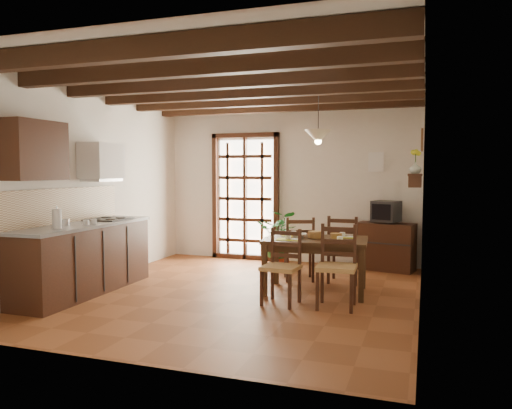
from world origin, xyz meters
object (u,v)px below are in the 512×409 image
at_px(chair_near_right, 336,282).
at_px(pendant_lamp, 318,135).
at_px(kitchen_counter, 84,257).
at_px(chair_near_left, 281,281).
at_px(chair_far_right, 344,261).
at_px(chair_far_left, 299,260).
at_px(potted_plant, 280,234).
at_px(dining_table, 316,245).
at_px(crt_tv, 386,211).
at_px(sideboard, 385,247).

xyz_separation_m(chair_near_right, pendant_lamp, (-0.39, 0.75, 1.77)).
xyz_separation_m(kitchen_counter, chair_near_left, (2.61, 0.31, -0.19)).
xyz_separation_m(kitchen_counter, chair_far_right, (3.16, 1.71, -0.17)).
xyz_separation_m(chair_far_left, potted_plant, (-0.51, 0.77, 0.27)).
height_order(chair_near_right, pendant_lamp, pendant_lamp).
bearing_deg(dining_table, chair_near_right, -63.85).
distance_m(chair_far_left, crt_tv, 1.76).
bearing_deg(chair_near_right, kitchen_counter, -176.27).
height_order(crt_tv, pendant_lamp, pendant_lamp).
relative_size(dining_table, potted_plant, 0.68).
height_order(dining_table, chair_far_left, chair_far_left).
relative_size(chair_near_left, potted_plant, 0.44).
relative_size(crt_tv, potted_plant, 0.24).
distance_m(chair_near_left, potted_plant, 2.23).
relative_size(chair_near_right, crt_tv, 1.99).
bearing_deg(chair_near_left, kitchen_counter, -167.62).
relative_size(chair_near_left, chair_near_right, 0.93).
bearing_deg(sideboard, crt_tv, -77.02).
bearing_deg(kitchen_counter, sideboard, 37.75).
bearing_deg(kitchen_counter, chair_far_right, 28.47).
height_order(kitchen_counter, pendant_lamp, pendant_lamp).
bearing_deg(pendant_lamp, chair_near_right, -62.55).
xyz_separation_m(chair_near_right, crt_tv, (0.38, 2.46, 0.65)).
relative_size(kitchen_counter, crt_tv, 4.59).
height_order(chair_near_right, chair_far_right, chair_near_right).
xyz_separation_m(dining_table, chair_near_right, (0.39, -0.65, -0.32)).
bearing_deg(potted_plant, chair_near_right, -58.12).
xyz_separation_m(kitchen_counter, crt_tv, (3.65, 2.82, 0.48)).
height_order(chair_near_right, potted_plant, potted_plant).
relative_size(kitchen_counter, chair_near_right, 2.31).
xyz_separation_m(kitchen_counter, dining_table, (2.88, 1.01, 0.16)).
height_order(dining_table, crt_tv, crt_tv).
height_order(chair_far_left, chair_far_right, chair_far_right).
xyz_separation_m(chair_far_right, potted_plant, (-1.17, 0.71, 0.27)).
relative_size(crt_tv, pendant_lamp, 0.58).
height_order(dining_table, potted_plant, potted_plant).
distance_m(kitchen_counter, dining_table, 3.06).
bearing_deg(potted_plant, chair_far_right, -31.42).
bearing_deg(potted_plant, sideboard, 13.55).
height_order(kitchen_counter, chair_near_left, kitchen_counter).
xyz_separation_m(chair_far_left, crt_tv, (1.15, 1.16, 0.66)).
bearing_deg(crt_tv, chair_near_right, -77.96).
bearing_deg(chair_far_left, chair_near_left, 75.15).
height_order(crt_tv, potted_plant, potted_plant).
distance_m(dining_table, potted_plant, 1.68).
bearing_deg(chair_far_right, kitchen_counter, 30.72).
height_order(kitchen_counter, crt_tv, kitchen_counter).
xyz_separation_m(chair_far_left, pendant_lamp, (0.38, -0.55, 1.78)).
xyz_separation_m(chair_near_right, potted_plant, (-1.28, 2.06, 0.26)).
bearing_deg(chair_near_left, crt_tv, 73.32).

